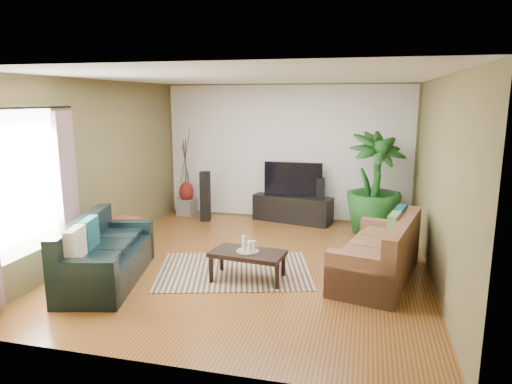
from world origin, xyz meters
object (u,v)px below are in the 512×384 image
(sofa_left, at_px, (107,250))
(tv_stand, at_px, (293,209))
(television, at_px, (293,179))
(vase, at_px, (187,192))
(side_table, at_px, (124,233))
(sofa_right, at_px, (377,248))
(pedestal, at_px, (187,207))
(speaker_right, at_px, (320,201))
(potted_plant, at_px, (374,183))
(coffee_table, at_px, (248,266))
(speaker_left, at_px, (205,196))

(sofa_left, bearing_deg, tv_stand, -41.26)
(television, bearing_deg, tv_stand, 0.00)
(vase, xyz_separation_m, side_table, (-0.19, -2.26, -0.25))
(television, bearing_deg, sofa_right, -59.15)
(sofa_left, relative_size, television, 1.64)
(television, relative_size, pedestal, 3.40)
(side_table, bearing_deg, television, 42.82)
(tv_stand, bearing_deg, speaker_right, 12.72)
(sofa_right, bearing_deg, television, -135.69)
(speaker_right, bearing_deg, potted_plant, -34.48)
(coffee_table, relative_size, potted_plant, 0.53)
(speaker_right, height_order, potted_plant, potted_plant)
(television, bearing_deg, pedestal, 180.00)
(pedestal, bearing_deg, vase, 0.00)
(tv_stand, bearing_deg, speaker_left, -155.85)
(speaker_left, distance_m, potted_plant, 3.28)
(tv_stand, xyz_separation_m, vase, (-2.25, 0.00, 0.23))
(vase, bearing_deg, television, 0.00)
(vase, bearing_deg, speaker_right, 0.00)
(sofa_left, height_order, speaker_left, speaker_left)
(sofa_right, xyz_separation_m, television, (-1.58, 2.64, 0.43))
(coffee_table, distance_m, potted_plant, 3.24)
(sofa_left, distance_m, coffee_table, 1.89)
(speaker_left, bearing_deg, side_table, -117.94)
(coffee_table, relative_size, tv_stand, 0.62)
(potted_plant, distance_m, side_table, 4.44)
(coffee_table, relative_size, side_table, 2.01)
(sofa_left, bearing_deg, speaker_right, -47.45)
(sofa_left, xyz_separation_m, sofa_right, (3.50, 0.94, 0.00))
(coffee_table, distance_m, pedestal, 3.77)
(television, distance_m, side_table, 3.38)
(sofa_left, relative_size, coffee_table, 1.93)
(side_table, bearing_deg, speaker_left, 69.18)
(speaker_right, bearing_deg, sofa_left, -137.40)
(speaker_right, bearing_deg, vase, 166.98)
(coffee_table, bearing_deg, speaker_right, 85.75)
(tv_stand, height_order, vase, vase)
(vase, relative_size, side_table, 0.89)
(sofa_left, relative_size, speaker_left, 1.89)
(coffee_table, height_order, side_table, side_table)
(speaker_left, bearing_deg, sofa_left, -100.86)
(sofa_right, distance_m, potted_plant, 2.30)
(television, height_order, potted_plant, potted_plant)
(potted_plant, bearing_deg, speaker_left, 179.11)
(sofa_right, distance_m, tv_stand, 3.08)
(side_table, bearing_deg, coffee_table, -19.85)
(sofa_left, bearing_deg, side_table, 8.18)
(sofa_right, relative_size, vase, 4.38)
(speaker_right, distance_m, vase, 2.78)
(tv_stand, bearing_deg, potted_plant, -1.72)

